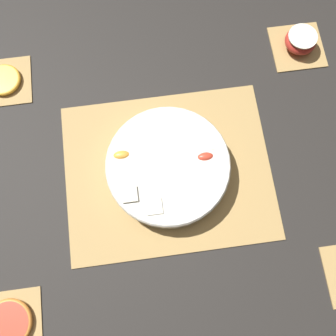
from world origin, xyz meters
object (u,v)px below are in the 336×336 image
at_px(apple_half, 301,41).
at_px(grapefruit_slice, 9,323).
at_px(orange_slice_whole, 3,80).
at_px(fruit_salad_bowl, 168,167).

distance_m(apple_half, grapefruit_slice, 0.87).
relative_size(orange_slice_whole, grapefruit_slice, 0.86).
height_order(fruit_salad_bowl, apple_half, fruit_salad_bowl).
bearing_deg(grapefruit_slice, fruit_salad_bowl, -142.86).
bearing_deg(fruit_salad_bowl, orange_slice_whole, -37.46).
bearing_deg(fruit_salad_bowl, grapefruit_slice, 37.14).
relative_size(fruit_salad_bowl, apple_half, 3.58).
height_order(fruit_salad_bowl, orange_slice_whole, fruit_salad_bowl).
bearing_deg(apple_half, orange_slice_whole, 0.00).
relative_size(fruit_salad_bowl, grapefruit_slice, 2.80).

